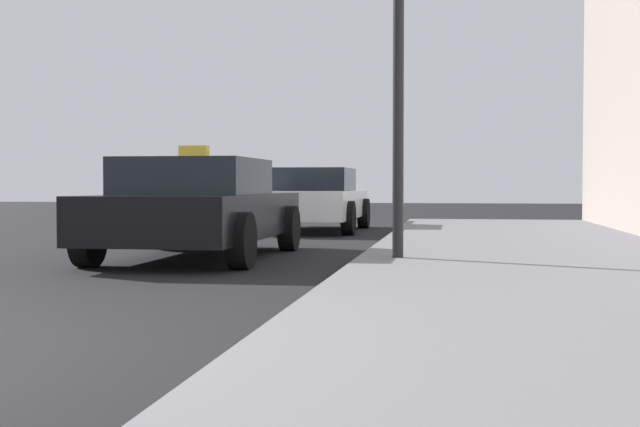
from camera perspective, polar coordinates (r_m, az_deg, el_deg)
car_black at (r=11.10m, az=-8.06°, el=0.38°), size 2.02×4.28×1.43m
car_white at (r=17.39m, az=-0.38°, el=0.94°), size 1.93×4.13×1.27m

